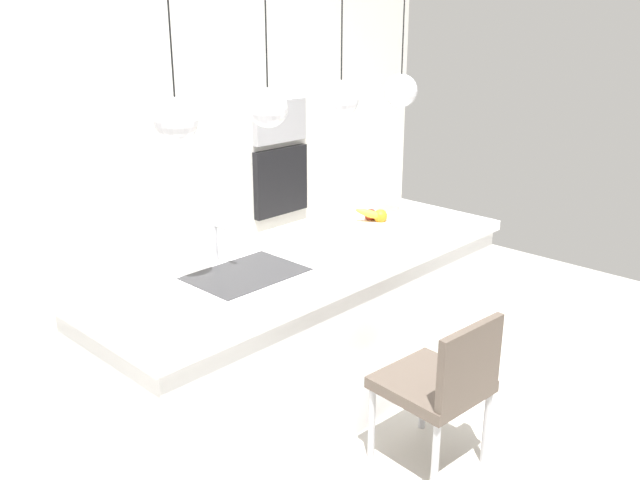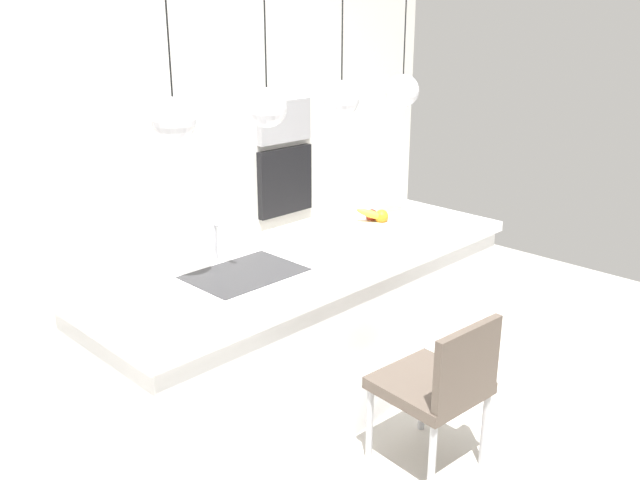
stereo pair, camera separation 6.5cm
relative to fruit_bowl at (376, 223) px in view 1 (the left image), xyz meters
name	(u,v)px [view 1 (the left image)]	position (x,y,z in m)	size (l,w,h in m)	color
floor	(308,401)	(-0.57, 0.02, -0.98)	(6.60, 6.60, 0.00)	#BCB7AD
back_wall	(138,148)	(-0.57, 1.67, 0.32)	(6.00, 0.10, 2.60)	silver
kitchen_island	(308,329)	(-0.57, 0.02, -0.51)	(2.55, 0.92, 0.93)	white
sink_basin	(246,275)	(-1.01, 0.02, -0.05)	(0.56, 0.40, 0.02)	#2D2D30
faucet	(219,238)	(-1.01, 0.23, 0.10)	(0.02, 0.17, 0.22)	silver
fruit_bowl	(376,223)	(0.00, 0.00, 0.00)	(0.26, 0.26, 0.16)	beige
microwave	(279,121)	(0.69, 1.60, 0.37)	(0.54, 0.08, 0.34)	#9E9EA3
oven	(280,181)	(0.69, 1.60, -0.13)	(0.56, 0.08, 0.56)	black
chair_near	(442,382)	(-0.55, -0.88, -0.50)	(0.50, 0.51, 0.84)	brown
pendant_light_left	(176,119)	(-1.37, 0.02, 0.77)	(0.19, 0.19, 0.79)	silver
pendant_light_center_left	(268,107)	(-0.84, 0.02, 0.77)	(0.19, 0.19, 0.79)	silver
pendant_light_center_right	(341,98)	(-0.31, 0.02, 0.77)	(0.19, 0.19, 0.79)	silver
pendant_light_right	(401,90)	(0.22, 0.02, 0.77)	(0.19, 0.19, 0.79)	silver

